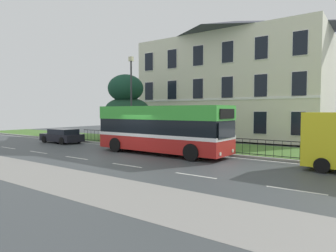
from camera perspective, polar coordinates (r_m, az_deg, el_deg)
name	(u,v)px	position (r m, az deg, el deg)	size (l,w,h in m)	color
ground_plane	(136,155)	(18.50, -6.33, -5.64)	(60.00, 56.00, 0.18)	#404547
georgian_townhouse	(234,79)	(31.32, 12.77, 8.95)	(17.78, 10.08, 11.78)	beige
iron_verge_railing	(168,141)	(20.88, -0.01, -2.87)	(18.44, 0.04, 0.97)	black
evergreen_tree	(128,112)	(26.98, -7.74, 2.71)	(4.56, 4.35, 6.02)	#423328
single_decker_bus	(162,129)	(18.65, -1.21, -0.54)	(9.09, 2.78, 3.05)	#AF1E1B
parked_hatchback_00	(62,136)	(26.79, -19.90, -1.82)	(3.90, 1.89, 1.19)	black
street_lamp_post	(131,94)	(24.37, -7.16, 6.22)	(0.36, 0.24, 7.04)	#333338
litter_bin	(183,139)	(21.10, 3.02, -2.57)	(0.55, 0.55, 1.17)	#23472D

